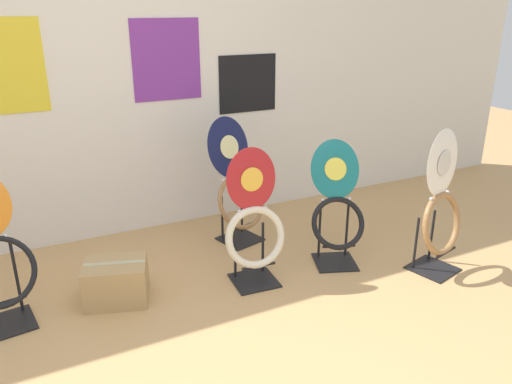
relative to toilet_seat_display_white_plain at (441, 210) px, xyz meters
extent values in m
cube|color=silver|center=(-1.74, 1.58, 0.86)|extent=(8.00, 0.06, 2.60)
cube|color=yellow|center=(-2.33, 1.54, 0.88)|extent=(0.33, 0.01, 0.62)
cube|color=purple|center=(-1.33, 1.54, 0.87)|extent=(0.52, 0.01, 0.59)
cube|color=black|center=(-0.66, 1.54, 0.66)|extent=(0.50, 0.01, 0.46)
cube|color=black|center=(0.00, 0.00, -0.44)|extent=(0.34, 0.34, 0.01)
cylinder|color=black|center=(-0.12, 0.07, -0.25)|extent=(0.02, 0.02, 0.37)
cylinder|color=black|center=(0.07, 0.11, -0.25)|extent=(0.02, 0.02, 0.37)
cylinder|color=black|center=(0.02, -0.07, -0.28)|extent=(0.22, 0.07, 0.02)
torus|color=#9E7042|center=(0.00, -0.02, -0.09)|extent=(0.45, 0.24, 0.43)
ellipsoid|color=white|center=(-0.01, 0.03, 0.31)|extent=(0.36, 0.13, 0.44)
ellipsoid|color=silver|center=(-0.01, 0.02, 0.32)|extent=(0.16, 0.05, 0.17)
sphere|color=silver|center=(-0.10, 0.00, 0.10)|extent=(0.02, 0.02, 0.02)
sphere|color=silver|center=(0.09, 0.05, 0.10)|extent=(0.02, 0.02, 0.02)
cube|color=black|center=(-0.99, 1.01, -0.44)|extent=(0.35, 0.35, 0.01)
cylinder|color=black|center=(-1.11, 1.07, -0.26)|extent=(0.02, 0.02, 0.34)
cylinder|color=black|center=(-0.92, 1.12, -0.26)|extent=(0.02, 0.02, 0.34)
cylinder|color=black|center=(-0.97, 0.93, -0.29)|extent=(0.22, 0.08, 0.02)
torus|color=#9E7042|center=(-0.98, 0.99, -0.12)|extent=(0.46, 0.32, 0.39)
ellipsoid|color=#141942|center=(-1.02, 1.12, 0.27)|extent=(0.40, 0.24, 0.45)
ellipsoid|color=beige|center=(-1.02, 1.11, 0.28)|extent=(0.18, 0.10, 0.17)
sphere|color=silver|center=(-1.11, 1.04, 0.05)|extent=(0.02, 0.02, 0.02)
sphere|color=silver|center=(-0.91, 1.09, 0.05)|extent=(0.02, 0.02, 0.02)
cube|color=black|center=(-2.63, 0.60, -0.44)|extent=(0.32, 0.32, 0.01)
cylinder|color=black|center=(-2.54, 0.70, -0.21)|extent=(0.02, 0.02, 0.45)
cylinder|color=black|center=(-2.62, 0.52, -0.25)|extent=(0.22, 0.05, 0.02)
sphere|color=silver|center=(-2.56, 0.68, 0.06)|extent=(0.02, 0.02, 0.02)
cube|color=black|center=(-0.55, 0.38, -0.44)|extent=(0.36, 0.36, 0.01)
cylinder|color=black|center=(-0.61, 0.50, -0.23)|extent=(0.02, 0.02, 0.39)
cylinder|color=black|center=(-0.42, 0.43, -0.23)|extent=(0.02, 0.02, 0.39)
cylinder|color=black|center=(-0.57, 0.30, -0.27)|extent=(0.22, 0.10, 0.02)
torus|color=black|center=(-0.56, 0.36, -0.13)|extent=(0.42, 0.33, 0.33)
ellipsoid|color=#197075|center=(-0.50, 0.50, 0.21)|extent=(0.38, 0.28, 0.39)
ellipsoid|color=#EADB4C|center=(-0.50, 0.49, 0.21)|extent=(0.16, 0.11, 0.15)
sphere|color=silver|center=(-0.61, 0.47, 0.01)|extent=(0.02, 0.02, 0.02)
sphere|color=silver|center=(-0.44, 0.40, 0.01)|extent=(0.02, 0.02, 0.02)
cube|color=black|center=(-1.17, 0.40, -0.44)|extent=(0.30, 0.30, 0.01)
cylinder|color=black|center=(-1.26, 0.50, -0.25)|extent=(0.02, 0.02, 0.35)
cylinder|color=black|center=(-1.06, 0.49, -0.25)|extent=(0.02, 0.02, 0.35)
cylinder|color=black|center=(-1.17, 0.33, -0.29)|extent=(0.22, 0.04, 0.02)
torus|color=beige|center=(-1.17, 0.38, -0.11)|extent=(0.41, 0.19, 0.40)
ellipsoid|color=#AD1E23|center=(-1.16, 0.45, 0.25)|extent=(0.33, 0.09, 0.40)
ellipsoid|color=yellow|center=(-1.16, 0.44, 0.25)|extent=(0.15, 0.03, 0.15)
sphere|color=silver|center=(-1.25, 0.44, 0.06)|extent=(0.02, 0.02, 0.02)
sphere|color=silver|center=(-1.07, 0.42, 0.06)|extent=(0.02, 0.02, 0.02)
cube|color=tan|center=(-2.01, 0.58, -0.31)|extent=(0.44, 0.38, 0.25)
cube|color=#B7AD89|center=(-2.01, 0.58, -0.19)|extent=(0.35, 0.14, 0.00)
camera|label=1|loc=(-2.42, -2.16, 1.26)|focal=35.00mm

